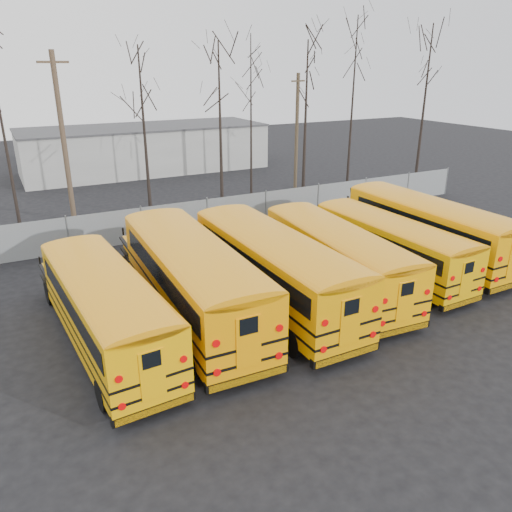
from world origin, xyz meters
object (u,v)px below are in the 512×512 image
bus_c (271,263)px  utility_pole_right (297,131)px  bus_a (104,303)px  utility_pole_left (63,138)px  bus_f (426,224)px  bus_e (388,241)px  bus_b (190,273)px  bus_d (334,253)px

bus_c → utility_pole_right: bearing=55.2°
bus_a → utility_pole_left: (1.44, 16.66, 3.53)m
bus_f → utility_pole_right: utility_pole_right is taller
bus_a → bus_e: size_ratio=1.05×
utility_pole_right → bus_b: bearing=-152.7°
bus_a → utility_pole_left: 17.10m
bus_c → bus_e: 6.55m
utility_pole_left → bus_f: bearing=-56.3°
bus_b → bus_d: (6.54, -0.41, -0.20)m
bus_d → utility_pole_left: utility_pole_left is taller
bus_c → utility_pole_left: size_ratio=1.14×
bus_c → bus_e: bearing=3.1°
bus_a → utility_pole_right: size_ratio=1.22×
bus_d → utility_pole_left: size_ratio=1.07×
bus_c → bus_f: (9.65, 1.07, -0.04)m
bus_d → utility_pole_right: 20.14m
bus_a → bus_c: (6.74, 0.15, 0.17)m
bus_d → utility_pole_left: bearing=121.7°
bus_b → bus_c: bus_b is taller
bus_b → bus_f: (12.98, 0.60, -0.09)m
utility_pole_left → bus_c: bearing=-82.5°
utility_pole_left → bus_b: bearing=-93.3°
bus_b → utility_pole_right: size_ratio=1.37×
bus_f → utility_pole_left: (-14.96, 15.44, 3.41)m
bus_d → bus_e: bus_d is taller
utility_pole_left → utility_pole_right: bearing=-6.1°
bus_b → bus_c: (3.33, -0.47, -0.05)m
bus_b → bus_d: bearing=-1.8°
bus_a → bus_f: 16.44m
bus_b → bus_f: size_ratio=1.05×
bus_e → bus_b: bearing=178.1°
bus_e → utility_pole_left: size_ratio=1.00×
bus_e → bus_f: 3.21m
bus_a → utility_pole_left: utility_pole_left is taller
bus_d → bus_f: bus_f is taller
bus_b → bus_d: size_ratio=1.10×
bus_a → bus_d: 9.96m
bus_e → utility_pole_right: bearing=70.4°
bus_e → utility_pole_left: 20.35m
bus_c → bus_e: (6.53, 0.36, -0.25)m
bus_a → bus_c: bearing=-2.4°
bus_a → bus_d: bearing=-2.5°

